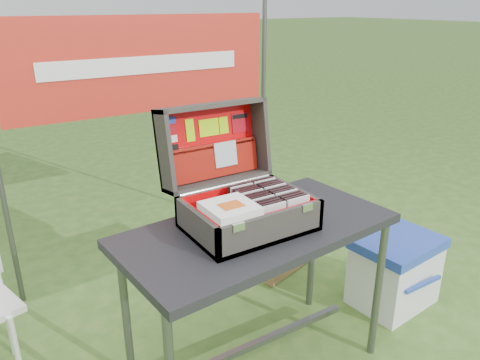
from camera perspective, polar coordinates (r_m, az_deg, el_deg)
ground at (r=2.47m, az=0.76°, el=-20.81°), size 80.00×80.00×0.00m
table at (r=2.20m, az=2.03°, el=-14.32°), size 1.24×0.69×0.74m
table_top at (r=2.02m, az=2.16°, el=-6.14°), size 1.24×0.69×0.04m
table_leg_fr at (r=2.37m, az=16.43°, el=-12.97°), size 0.04×0.04×0.70m
table_leg_bl at (r=2.20m, az=-13.73°, el=-15.64°), size 0.04×0.04×0.70m
table_leg_br at (r=2.65m, az=8.78°, el=-8.44°), size 0.04×0.04×0.70m
table_brace at (r=2.36m, az=1.95°, el=-19.32°), size 1.04×0.03×0.03m
suitcase at (r=1.94m, az=0.10°, el=1.15°), size 0.51×0.52×0.48m
suitcase_base_bottom at (r=1.99m, az=1.03°, el=-5.63°), size 0.51×0.36×0.02m
suitcase_base_wall_front at (r=1.84m, az=3.99°, el=-6.02°), size 0.51×0.02×0.14m
suitcase_base_wall_back at (r=2.09m, az=-1.54°, el=-2.44°), size 0.51×0.02×0.14m
suitcase_base_wall_left at (r=1.85m, az=-5.30°, el=-5.80°), size 0.02×0.36×0.14m
suitcase_base_wall_right at (r=2.09m, az=6.62°, el=-2.58°), size 0.02×0.36×0.14m
suitcase_liner_floor at (r=1.98m, az=1.03°, el=-5.29°), size 0.47×0.32×0.01m
suitcase_latch_left at (r=1.72m, az=-0.18°, el=-5.75°), size 0.05×0.01×0.03m
suitcase_latch_right at (r=1.90m, az=8.19°, el=-3.33°), size 0.05×0.01×0.03m
suitcase_hinge at (r=2.08m, az=-1.69°, el=-0.63°), size 0.46×0.02×0.02m
suitcase_lid_back at (r=2.15m, az=-3.84°, el=4.56°), size 0.51×0.08×0.36m
suitcase_lid_rim_far at (r=2.08m, az=-3.57°, el=9.08°), size 0.51×0.14×0.04m
suitcase_lid_rim_near at (r=2.13m, az=-2.64°, el=-0.09°), size 0.51×0.14×0.04m
suitcase_lid_rim_left at (r=2.00m, az=-9.19°, el=3.33°), size 0.02×0.19×0.38m
suitcase_lid_rim_right at (r=2.22m, az=2.39°, el=5.39°), size 0.02×0.19×0.38m
suitcase_lid_liner at (r=2.14m, az=-3.68°, el=4.53°), size 0.46×0.06×0.31m
suitcase_liner_wall_front at (r=1.84m, az=3.75°, el=-5.59°), size 0.47×0.01×0.12m
suitcase_liner_wall_back at (r=2.08m, az=-1.36°, el=-2.31°), size 0.47×0.01×0.12m
suitcase_liner_wall_left at (r=1.85m, az=-4.96°, el=-5.44°), size 0.01×0.32×0.12m
suitcase_liner_wall_right at (r=2.08m, az=6.35°, el=-2.41°), size 0.01×0.32×0.12m
suitcase_lid_pocket at (r=2.14m, az=-3.21°, el=2.28°), size 0.45×0.06×0.15m
suitcase_pocket_edge at (r=2.12m, az=-3.33°, el=4.18°), size 0.44×0.02×0.02m
suitcase_pocket_cd at (r=2.14m, az=-1.78°, el=3.19°), size 0.11×0.03×0.11m
lid_sticker_cc_a at (r=2.04m, az=-8.56°, el=7.18°), size 0.05×0.01×0.03m
lid_sticker_cc_b at (r=2.05m, az=-8.42°, el=6.07°), size 0.05×0.01×0.03m
lid_sticker_cc_c at (r=2.05m, az=-8.29°, el=4.97°), size 0.05×0.01×0.03m
lid_sticker_cc_d at (r=2.06m, az=-8.16°, el=3.87°), size 0.05×0.01×0.03m
lid_card_neon_tall at (r=2.08m, az=-6.10°, el=6.04°), size 0.04×0.02×0.10m
lid_card_neon_main at (r=2.13m, az=-3.80°, el=6.41°), size 0.10×0.02×0.08m
lid_card_neon_small at (r=2.16m, az=-2.00°, el=6.69°), size 0.05×0.02×0.08m
lid_sticker_band at (r=2.21m, az=0.04°, el=7.00°), size 0.09×0.02×0.09m
lid_sticker_band_bar at (r=2.21m, az=-0.03°, el=7.77°), size 0.08×0.01×0.02m
cd_left_0 at (r=1.87m, az=4.16°, el=-4.76°), size 0.11×0.01×0.13m
cd_left_1 at (r=1.88m, az=3.80°, el=-4.54°), size 0.11×0.01×0.13m
cd_left_2 at (r=1.90m, az=3.44°, el=-4.32°), size 0.11×0.01×0.13m
cd_left_3 at (r=1.91m, az=3.10°, el=-4.11°), size 0.11×0.01×0.13m
cd_left_4 at (r=1.93m, az=2.75°, el=-3.90°), size 0.11×0.01×0.13m
cd_left_5 at (r=1.94m, az=2.42°, el=-3.69°), size 0.11×0.01×0.13m
cd_left_6 at (r=1.96m, az=2.09°, el=-3.49°), size 0.11×0.01×0.13m
cd_left_7 at (r=1.97m, az=1.76°, el=-3.29°), size 0.11×0.01×0.13m
cd_left_8 at (r=1.99m, az=1.44°, el=-3.09°), size 0.11×0.01×0.13m
cd_left_9 at (r=2.00m, az=1.12°, el=-2.89°), size 0.11×0.01×0.13m
cd_left_10 at (r=2.02m, az=0.81°, el=-2.70°), size 0.11×0.01×0.13m
cd_left_11 at (r=2.03m, az=0.50°, el=-2.51°), size 0.11×0.01×0.13m
cd_left_12 at (r=2.05m, az=0.20°, el=-2.32°), size 0.11×0.01×0.13m
cd_left_13 at (r=2.06m, az=-0.10°, el=-2.14°), size 0.11×0.01×0.13m
cd_right_0 at (r=1.94m, az=7.08°, el=-3.90°), size 0.11×0.01×0.13m
cd_right_1 at (r=1.95m, az=6.71°, el=-3.69°), size 0.11×0.01×0.13m
cd_right_2 at (r=1.96m, az=6.35°, el=-3.49°), size 0.11×0.01×0.13m
cd_right_3 at (r=1.98m, az=5.99°, el=-3.29°), size 0.11×0.01×0.13m
cd_right_4 at (r=1.99m, az=5.64°, el=-3.10°), size 0.11×0.01×0.13m
cd_right_5 at (r=2.01m, az=5.29°, el=-2.90°), size 0.11×0.01×0.13m
cd_right_6 at (r=2.02m, az=4.95°, el=-2.71°), size 0.11×0.01×0.13m
cd_right_7 at (r=2.04m, az=4.61°, el=-2.52°), size 0.11×0.01×0.13m
cd_right_8 at (r=2.05m, az=4.28°, el=-2.34°), size 0.11×0.01×0.13m
cd_right_9 at (r=2.07m, az=3.95°, el=-2.15°), size 0.11×0.01×0.13m
cd_right_10 at (r=2.08m, az=3.63°, el=-1.97°), size 0.11×0.01×0.13m
cd_right_11 at (r=2.09m, az=3.31°, el=-1.79°), size 0.11×0.01×0.13m
cd_right_12 at (r=2.11m, az=3.00°, el=-1.62°), size 0.11×0.01×0.13m
cd_right_13 at (r=2.12m, az=2.69°, el=-1.45°), size 0.11×0.01×0.13m
songbook_0 at (r=1.82m, az=-1.24°, el=-3.81°), size 0.19×0.19×0.00m
songbook_1 at (r=1.81m, az=-1.24°, el=-3.66°), size 0.19×0.19×0.00m
songbook_2 at (r=1.81m, az=-1.24°, el=-3.52°), size 0.19×0.19×0.00m
songbook_3 at (r=1.81m, az=-1.24°, el=-3.37°), size 0.19×0.19×0.00m
songbook_4 at (r=1.81m, az=-1.24°, el=-3.23°), size 0.19×0.19×0.00m
songbook_5 at (r=1.81m, az=-1.24°, el=-3.09°), size 0.19×0.19×0.00m
songbook_graphic at (r=1.80m, az=-1.08°, el=-3.08°), size 0.09×0.07×0.00m
cooler at (r=2.85m, az=18.34°, el=-10.47°), size 0.50×0.40×0.41m
cooler_body at (r=2.87m, az=18.27°, el=-10.95°), size 0.48×0.37×0.36m
cooler_lid at (r=2.77m, az=18.76°, el=-7.30°), size 0.50×0.40×0.06m
cooler_handle at (r=2.75m, az=21.43°, el=-11.74°), size 0.28×0.02×0.02m
chair_leg_fr at (r=2.34m, az=-25.40°, el=-19.09°), size 0.02×0.02×0.43m
chair_leg_br at (r=2.60m, az=-26.46°, el=-14.87°), size 0.02×0.02×0.43m
cardboard_box at (r=3.00m, az=5.57°, el=-7.62°), size 0.42×0.22×0.43m
banner_post_right at (r=3.32m, az=2.79°, el=7.12°), size 0.03×0.03×1.70m
banner at (r=2.84m, az=-11.56°, el=13.60°), size 1.60×0.02×0.55m
banner_text at (r=2.83m, az=-11.46°, el=13.58°), size 1.20×0.00×0.10m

